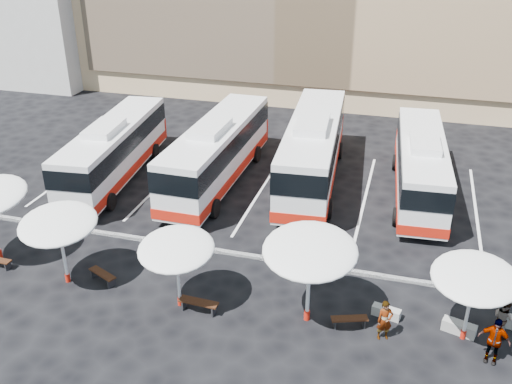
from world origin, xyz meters
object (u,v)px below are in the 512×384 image
(sunshade_2, at_px, (176,249))
(sunshade_4, at_px, (475,278))
(bus_3, at_px, (420,164))
(passenger_1, at_px, (504,318))
(bus_2, at_px, (313,148))
(passenger_2, at_px, (494,341))
(passenger_0, at_px, (385,320))
(wood_bench_3, at_px, (349,320))
(conc_bench_0, at_px, (386,312))
(sunshade_3, at_px, (310,251))
(wood_bench_1, at_px, (103,275))
(conc_bench_1, at_px, (459,328))
(bus_1, at_px, (217,150))
(bus_0, at_px, (114,149))
(wood_bench_2, at_px, (199,304))
(sunshade_1, at_px, (58,224))

(sunshade_2, distance_m, sunshade_4, 11.30)
(bus_3, bearing_deg, sunshade_4, -84.12)
(passenger_1, bearing_deg, bus_2, 0.59)
(passenger_2, bearing_deg, passenger_1, 84.41)
(bus_3, xyz_separation_m, passenger_0, (-0.88, -13.02, -1.06))
(passenger_0, bearing_deg, wood_bench_3, 145.55)
(sunshade_4, height_order, conc_bench_0, sunshade_4)
(sunshade_3, distance_m, wood_bench_1, 9.62)
(passenger_2, bearing_deg, wood_bench_3, -173.77)
(conc_bench_1, bearing_deg, bus_1, 142.39)
(wood_bench_3, distance_m, passenger_1, 5.82)
(bus_0, relative_size, bus_1, 0.95)
(wood_bench_1, bearing_deg, bus_2, 61.64)
(wood_bench_1, xyz_separation_m, passenger_1, (16.56, 1.03, 0.46))
(passenger_0, bearing_deg, passenger_1, -4.90)
(bus_1, xyz_separation_m, conc_bench_1, (13.51, -10.41, -1.81))
(bus_2, xyz_separation_m, conc_bench_1, (8.12, -12.06, -1.92))
(passenger_2, bearing_deg, bus_1, 152.86)
(sunshade_4, xyz_separation_m, wood_bench_3, (-4.30, -0.54, -2.46))
(passenger_0, height_order, passenger_2, passenger_2)
(sunshade_4, xyz_separation_m, wood_bench_1, (-15.17, -0.44, -2.45))
(conc_bench_0, distance_m, passenger_2, 4.20)
(conc_bench_1, bearing_deg, wood_bench_2, -171.51)
(bus_0, xyz_separation_m, passenger_0, (16.83, -10.33, -1.09))
(bus_0, height_order, sunshade_3, sunshade_3)
(bus_0, distance_m, wood_bench_2, 14.40)
(bus_2, height_order, conc_bench_0, bus_2)
(wood_bench_3, distance_m, passenger_0, 1.46)
(conc_bench_1, xyz_separation_m, passenger_2, (1.04, -1.32, 0.71))
(wood_bench_2, distance_m, wood_bench_3, 6.08)
(bus_2, distance_m, conc_bench_1, 14.66)
(bus_1, distance_m, sunshade_1, 11.97)
(bus_0, bearing_deg, bus_2, 7.98)
(sunshade_4, bearing_deg, bus_2, 123.81)
(bus_0, relative_size, sunshade_2, 3.44)
(bus_2, bearing_deg, sunshade_1, -127.00)
(wood_bench_1, bearing_deg, sunshade_2, -8.79)
(bus_0, height_order, sunshade_4, bus_0)
(bus_3, xyz_separation_m, sunshade_4, (2.08, -12.21, 0.90))
(sunshade_4, distance_m, conc_bench_0, 3.95)
(passenger_0, bearing_deg, bus_2, 89.21)
(bus_2, bearing_deg, bus_3, -5.78)
(sunshade_1, relative_size, sunshade_4, 1.08)
(bus_1, xyz_separation_m, conc_bench_0, (10.72, -10.18, -1.84))
(sunshade_1, bearing_deg, passenger_2, -0.58)
(sunshade_1, bearing_deg, sunshade_2, -1.97)
(passenger_1, bearing_deg, wood_bench_2, 60.02)
(sunshade_1, distance_m, passenger_2, 17.67)
(passenger_2, bearing_deg, passenger_0, -171.57)
(sunshade_1, distance_m, passenger_0, 13.87)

